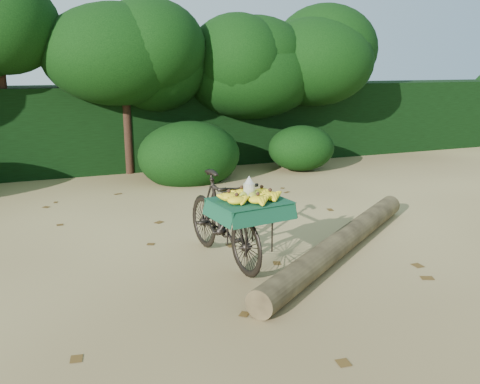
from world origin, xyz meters
name	(u,v)px	position (x,y,z in m)	size (l,w,h in m)	color
ground	(168,269)	(0.00, 0.00, 0.00)	(80.00, 80.00, 0.00)	tan
vendor_bicycle	(224,217)	(0.68, -0.01, 0.54)	(0.85, 1.84, 1.05)	black
fallen_log	(342,242)	(2.10, -0.29, 0.14)	(0.29, 0.29, 4.00)	brown
hedge_backdrop	(98,127)	(0.00, 6.30, 0.90)	(26.00, 1.80, 1.80)	black
tree_row	(65,77)	(-0.65, 5.50, 2.00)	(14.50, 2.00, 4.00)	black
bush_clumps	(139,162)	(0.50, 4.30, 0.45)	(8.80, 1.70, 0.90)	black
leaf_litter	(155,250)	(0.00, 0.65, 0.01)	(7.00, 7.30, 0.01)	#523815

